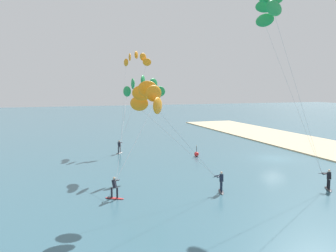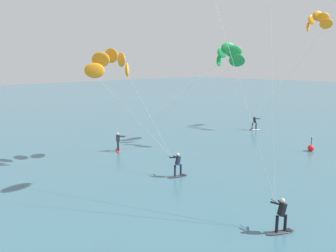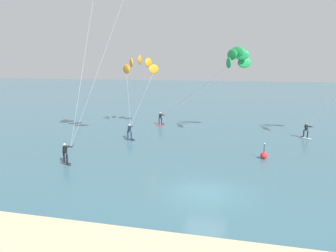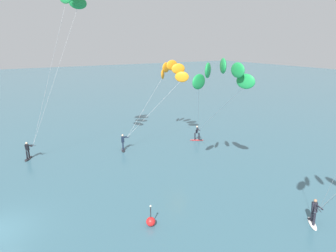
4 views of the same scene
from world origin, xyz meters
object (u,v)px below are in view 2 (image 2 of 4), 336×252
Objects in this scene: kitesurfer_mid_water at (314,26)px; marker_buoy at (311,148)px; kitesurfer_far_out at (114,68)px; kitesurfer_downwind at (223,59)px.

marker_buoy is (-10.65, -4.86, -11.49)m from kitesurfer_mid_water.
kitesurfer_downwind is at bearing -11.06° from kitesurfer_far_out.
kitesurfer_downwind is (10.87, -2.12, 0.74)m from kitesurfer_far_out.
kitesurfer_mid_water is at bearing -11.01° from kitesurfer_far_out.
kitesurfer_downwind is at bearing 169.04° from kitesurfer_mid_water.
kitesurfer_downwind reaches higher than kitesurfer_far_out.
kitesurfer_far_out reaches higher than marker_buoy.
kitesurfer_mid_water reaches higher than kitesurfer_far_out.
kitesurfer_far_out is 0.76× the size of kitesurfer_downwind.
kitesurfer_far_out is at bearing 168.99° from kitesurfer_mid_water.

